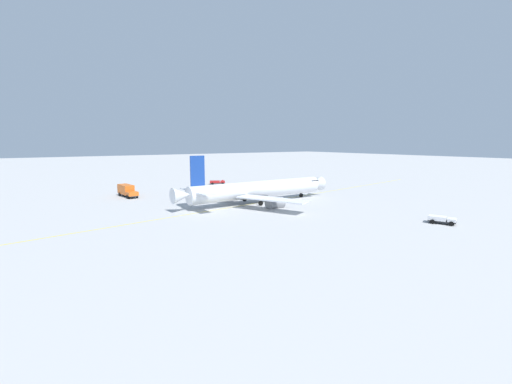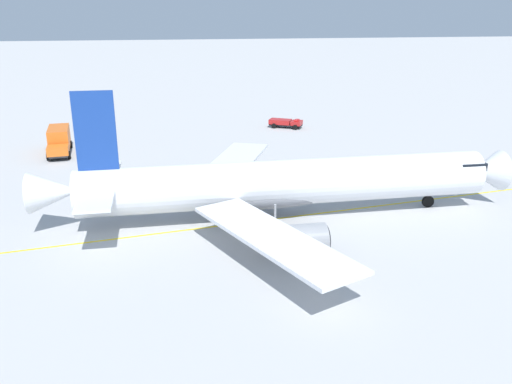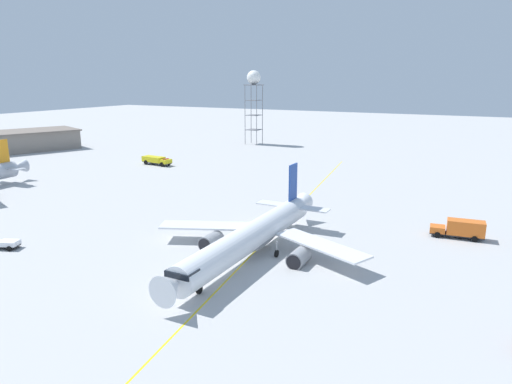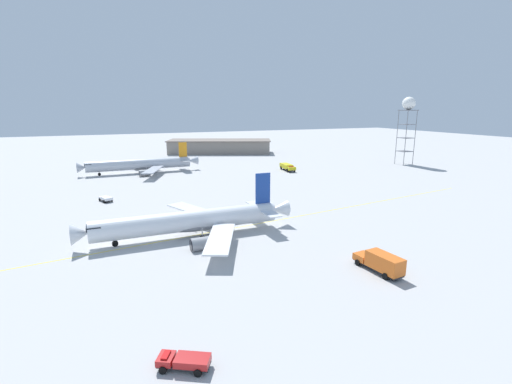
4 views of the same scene
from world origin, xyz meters
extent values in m
plane|color=#B2B2B2|center=(0.00, 0.00, 0.00)|extent=(600.00, 600.00, 0.00)
cylinder|color=white|center=(2.34, -0.40, 3.18)|extent=(35.33, 4.06, 3.94)
cone|color=white|center=(21.20, -0.46, 3.18)|extent=(3.01, 3.75, 3.74)
cone|color=white|center=(-16.82, -0.34, 3.48)|extent=(4.01, 3.36, 3.35)
cube|color=black|center=(19.00, -0.45, 4.07)|extent=(2.41, 3.36, 0.70)
ellipsoid|color=slate|center=(0.58, -0.39, 2.10)|extent=(12.73, 3.59, 2.17)
cube|color=#193D93|center=(-13.20, -0.35, 8.30)|extent=(3.20, 0.25, 6.29)
cube|color=white|center=(-13.19, 3.33, 3.97)|extent=(2.62, 5.79, 0.20)
cube|color=white|center=(-13.21, -4.03, 3.97)|extent=(2.62, 5.79, 0.20)
cube|color=white|center=(-0.96, 9.26, 2.49)|extent=(9.80, 15.71, 0.28)
cube|color=white|center=(-1.02, -10.04, 2.49)|extent=(9.72, 15.73, 0.28)
cylinder|color=gray|center=(1.66, 6.95, 1.01)|extent=(3.88, 2.48, 2.47)
cylinder|color=black|center=(3.65, 6.94, 1.01)|extent=(0.16, 2.10, 2.10)
cylinder|color=gray|center=(1.61, -7.74, 1.01)|extent=(3.88, 2.48, 2.47)
cylinder|color=black|center=(3.60, -7.75, 1.01)|extent=(0.16, 2.10, 2.10)
cylinder|color=#9EA0A5|center=(15.76, -0.44, 1.52)|extent=(0.20, 0.20, 1.94)
cylinder|color=black|center=(15.76, -0.44, 0.55)|extent=(1.10, 0.30, 1.10)
cylinder|color=#9EA0A5|center=(0.59, 2.98, 1.52)|extent=(0.20, 0.20, 1.94)
cylinder|color=black|center=(0.59, 2.98, 0.55)|extent=(1.10, 0.30, 1.10)
cylinder|color=#9EA0A5|center=(0.57, -3.76, 1.52)|extent=(0.20, 0.20, 1.94)
cylinder|color=black|center=(0.57, -3.76, 0.55)|extent=(1.10, 0.30, 1.10)
cone|color=#B2B7C1|center=(-16.67, -78.03, 3.68)|extent=(4.04, 3.46, 3.41)
cube|color=orange|center=(-12.90, -77.99, 8.23)|extent=(3.20, 0.28, 5.69)
cube|color=#B2B7C1|center=(-12.95, -74.41, 4.18)|extent=(2.67, 5.58, 0.20)
cube|color=#232326|center=(16.70, -36.05, 0.50)|extent=(3.22, 4.68, 0.20)
cube|color=white|center=(16.42, -35.35, 0.95)|extent=(2.95, 3.40, 0.70)
cylinder|color=black|center=(16.32, -37.84, 0.40)|extent=(0.56, 0.85, 0.80)
cylinder|color=black|center=(17.13, -34.38, 0.40)|extent=(0.56, 0.85, 0.80)
cylinder|color=black|center=(15.24, -35.13, 0.40)|extent=(0.56, 0.85, 0.80)
cube|color=#232326|center=(-20.81, 25.90, 0.60)|extent=(2.95, 8.53, 0.20)
cube|color=orange|center=(-20.51, 22.93, 1.20)|extent=(2.71, 2.64, 1.00)
cube|color=black|center=(-20.39, 21.84, 1.35)|extent=(2.08, 0.29, 0.56)
cube|color=orange|center=(-20.95, 27.19, 1.90)|extent=(3.05, 5.98, 2.40)
cylinder|color=black|center=(-19.28, 23.11, 0.50)|extent=(0.38, 1.02, 1.00)
cylinder|color=black|center=(-21.74, 22.86, 0.50)|extent=(0.38, 1.02, 1.00)
cylinder|color=black|center=(-19.86, 28.68, 0.50)|extent=(0.38, 1.02, 1.00)
cylinder|color=black|center=(-22.32, 28.43, 0.50)|extent=(0.38, 1.02, 1.00)
cube|color=#232326|center=(-50.55, -60.84, 0.80)|extent=(3.44, 10.10, 0.20)
cube|color=yellow|center=(-50.20, -57.11, 1.50)|extent=(3.20, 2.66, 1.20)
cube|color=black|center=(-50.10, -56.01, 1.68)|extent=(2.51, 0.31, 0.67)
cube|color=yellow|center=(-50.66, -62.14, 1.70)|extent=(3.65, 7.55, 1.60)
cube|color=red|center=(-50.20, -57.11, 2.20)|extent=(2.14, 0.79, 0.16)
cylinder|color=black|center=(-51.72, -57.25, 0.70)|extent=(0.41, 1.42, 1.40)
cylinder|color=black|center=(-48.74, -57.53, 0.70)|extent=(0.41, 1.42, 1.40)
cylinder|color=black|center=(-52.33, -63.86, 0.70)|extent=(0.41, 1.42, 1.40)
cylinder|color=black|center=(-49.34, -64.14, 0.70)|extent=(0.41, 1.42, 1.40)
cylinder|color=slate|center=(-102.78, -53.45, 11.54)|extent=(0.24, 0.24, 23.09)
cylinder|color=slate|center=(-107.94, -53.45, 11.54)|extent=(0.24, 0.24, 23.09)
cylinder|color=slate|center=(-107.94, -58.60, 11.54)|extent=(0.24, 0.24, 23.09)
cylinder|color=slate|center=(-102.78, -58.60, 11.54)|extent=(0.24, 0.24, 23.09)
cube|color=slate|center=(-105.36, -56.02, 5.77)|extent=(5.36, 5.36, 0.16)
cube|color=slate|center=(-105.36, -56.02, 11.54)|extent=(5.36, 5.36, 0.16)
cube|color=slate|center=(-105.36, -56.02, 17.31)|extent=(5.36, 5.36, 0.16)
cube|color=slate|center=(-105.36, -56.02, 23.24)|extent=(5.96, 5.96, 0.30)
sphere|color=white|center=(-105.36, -56.02, 26.08)|extent=(5.40, 5.40, 5.40)
cube|color=yellow|center=(-3.29, -1.39, 0.00)|extent=(158.53, 22.23, 0.01)
camera|label=1|loc=(-43.87, -65.87, 14.37)|focal=24.13mm
camera|label=2|loc=(-8.22, -42.79, 17.29)|focal=37.24mm
camera|label=3|loc=(58.63, 29.48, 25.66)|focal=32.31mm
camera|label=4|loc=(16.45, 66.82, 24.44)|focal=25.82mm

